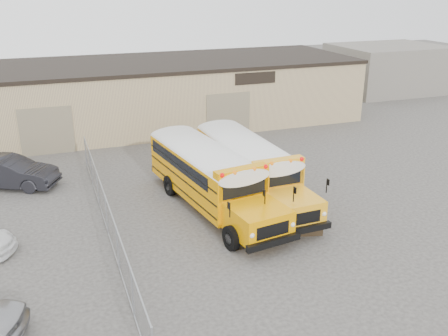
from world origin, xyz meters
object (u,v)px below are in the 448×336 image
object	(u,v)px
school_bus_right	(207,132)
tarp_bundle	(310,216)
school_bus_left	(161,139)
car_dark	(9,172)

from	to	relation	value
school_bus_right	tarp_bundle	world-z (taller)	school_bus_right
school_bus_left	car_dark	distance (m)	8.25
school_bus_left	tarp_bundle	distance (m)	10.95
school_bus_right	car_dark	distance (m)	11.23
school_bus_right	car_dark	world-z (taller)	school_bus_right
tarp_bundle	car_dark	world-z (taller)	car_dark
car_dark	tarp_bundle	bearing A→B (deg)	-102.30
school_bus_right	school_bus_left	bearing A→B (deg)	-170.52
school_bus_left	school_bus_right	bearing A→B (deg)	9.48
school_bus_left	car_dark	bearing A→B (deg)	-178.40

